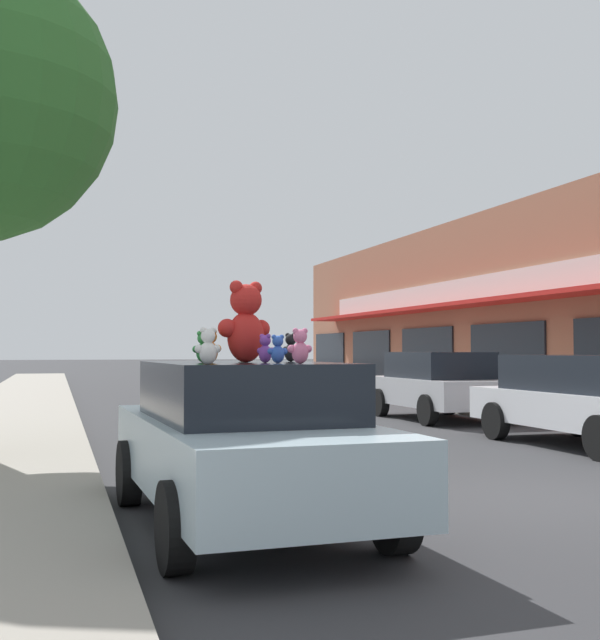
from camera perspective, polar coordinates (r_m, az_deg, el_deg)
ground_plane at (r=9.24m, az=17.20°, el=-12.09°), size 260.00×260.00×0.00m
plush_art_car at (r=7.44m, az=-4.03°, el=-8.43°), size 2.06×4.41×1.50m
teddy_bear_giant at (r=7.35m, az=-3.89°, el=-0.23°), size 0.57×0.41×0.75m
teddy_bear_cream at (r=8.06m, az=-4.08°, el=-2.13°), size 0.16×0.17×0.24m
teddy_bear_pink at (r=6.58m, az=0.01°, el=-1.90°), size 0.22×0.14×0.30m
teddy_bear_white at (r=6.32m, az=-6.56°, el=-1.89°), size 0.22×0.14×0.29m
teddy_bear_purple at (r=7.10m, az=-2.48°, el=-2.06°), size 0.17×0.18×0.26m
teddy_bear_black at (r=7.84m, az=-0.65°, el=-1.99°), size 0.18×0.20×0.28m
teddy_bear_green at (r=7.39m, az=-6.89°, el=-1.94°), size 0.22×0.15×0.29m
teddy_bear_blue at (r=6.86m, az=-1.59°, el=-2.11°), size 0.18×0.11×0.25m
teddy_bear_orange at (r=7.15m, az=-6.39°, el=-1.88°), size 0.19×0.22×0.30m
parked_car_far_center at (r=14.17m, az=19.87°, el=-5.20°), size 1.98×4.73×1.52m
parked_car_far_right at (r=18.83m, az=9.83°, el=-4.48°), size 2.03×4.17×1.56m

